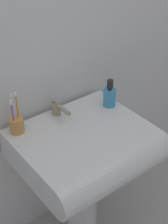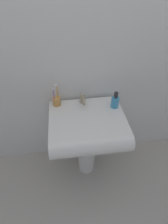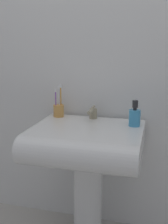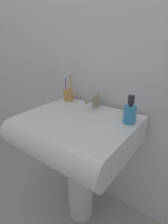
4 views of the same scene
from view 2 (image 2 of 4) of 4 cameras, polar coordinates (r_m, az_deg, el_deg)
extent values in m
plane|color=#ADA89E|center=(2.01, 0.72, -17.42)|extent=(6.00, 6.00, 0.00)
cube|color=silver|center=(1.42, -0.50, 19.96)|extent=(5.00, 0.05, 2.40)
cylinder|color=white|center=(1.76, 0.81, -12.31)|extent=(0.17, 0.17, 0.60)
cube|color=white|center=(1.47, 0.95, -3.53)|extent=(0.62, 0.47, 0.15)
cylinder|color=white|center=(1.31, 2.41, -10.74)|extent=(0.62, 0.15, 0.15)
cylinder|color=tan|center=(1.54, -0.49, 4.19)|extent=(0.05, 0.05, 0.06)
cylinder|color=tan|center=(1.48, -0.23, 3.83)|extent=(0.02, 0.11, 0.02)
cube|color=tan|center=(1.51, -0.50, 5.48)|extent=(0.01, 0.06, 0.01)
cylinder|color=#D19347|center=(1.52, -8.93, 3.47)|extent=(0.07, 0.07, 0.08)
cylinder|color=purple|center=(1.49, -9.71, 4.77)|extent=(0.01, 0.01, 0.15)
cube|color=white|center=(1.44, -10.08, 7.41)|extent=(0.01, 0.01, 0.02)
cylinder|color=orange|center=(1.49, -8.60, 5.55)|extent=(0.01, 0.01, 0.17)
cube|color=white|center=(1.43, -8.98, 8.66)|extent=(0.01, 0.01, 0.02)
cylinder|color=white|center=(1.50, -9.17, 5.59)|extent=(0.01, 0.01, 0.17)
cube|color=white|center=(1.45, -9.56, 8.53)|extent=(0.01, 0.01, 0.02)
cylinder|color=#3F99CC|center=(1.50, 10.05, 3.13)|extent=(0.07, 0.07, 0.09)
cylinder|color=#262628|center=(1.47, 10.30, 4.79)|extent=(0.02, 0.02, 0.01)
cylinder|color=#262628|center=(1.45, 10.43, 5.65)|extent=(0.03, 0.03, 0.04)
camera|label=1|loc=(0.61, -96.26, -3.31)|focal=55.00mm
camera|label=3|loc=(0.85, 84.68, -46.79)|focal=45.00mm
camera|label=4|loc=(0.96, 44.10, -8.85)|focal=28.00mm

